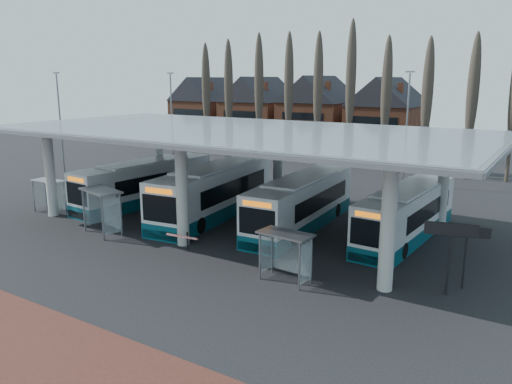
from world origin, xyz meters
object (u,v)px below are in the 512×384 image
Objects in this scene: bus_3 at (407,214)px; bus_0 at (146,183)px; bus_1 at (216,192)px; shelter_2 at (287,245)px; shelter_0 at (50,189)px; bus_2 at (302,203)px; shelter_1 at (104,201)px.

bus_0 is at bearing -171.05° from bus_3.
shelter_2 is at bearing -44.36° from bus_1.
bus_2 is at bearing 19.48° from shelter_0.
bus_2 is 1.05× the size of bus_3.
bus_1 is 5.14× the size of shelter_0.
bus_0 is at bearing -179.84° from bus_2.
shelter_0 is at bearing -162.86° from bus_2.
bus_3 reaches higher than shelter_2.
bus_2 reaches higher than shelter_1.
bus_3 reaches higher than shelter_0.
bus_0 reaches higher than shelter_2.
shelter_1 reaches higher than shelter_0.
bus_3 is 18.65m from shelter_1.
bus_2 is 3.66× the size of shelter_1.
bus_0 is 13.12m from bus_2.
bus_0 is 6.89m from shelter_0.
bus_3 is 10.13m from shelter_2.
bus_1 reaches higher than bus_3.
bus_1 is 3.99× the size of shelter_1.
shelter_0 is (-23.60, -7.65, 0.23)m from bus_3.
bus_1 is at bearing -176.94° from bus_2.
bus_0 is 3.69× the size of shelter_1.
shelter_2 is (-2.96, -9.69, 0.26)m from bus_3.
bus_0 reaches higher than bus_2.
shelter_1 is at bearing -144.56° from bus_2.
bus_1 is (6.65, 0.07, 0.12)m from bus_0.
bus_0 is at bearing 173.96° from bus_1.
shelter_0 is at bearing -159.10° from bus_3.
bus_2 reaches higher than bus_3.
bus_1 is 6.49m from bus_2.
shelter_1 is at bearing -121.73° from bus_1.
shelter_2 is at bearing -70.62° from bus_2.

